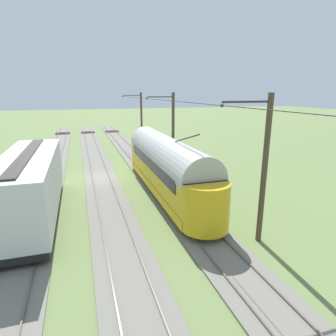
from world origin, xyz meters
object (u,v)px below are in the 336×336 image
(boxcar_adjacent, at_px, (31,184))
(switch_stand, at_px, (146,151))
(catenary_pole_mid_near, at_px, (172,131))
(vintage_streetcar, at_px, (166,164))
(spare_tie_stack, at_px, (6,177))
(catenary_pole_foreground, at_px, (141,118))
(catenary_pole_mid_far, at_px, (263,168))

(boxcar_adjacent, xyz_separation_m, switch_stand, (-10.47, -14.79, -1.46))
(catenary_pole_mid_near, bearing_deg, boxcar_adjacent, 33.97)
(vintage_streetcar, height_order, spare_tie_stack, vintage_streetcar)
(catenary_pole_foreground, relative_size, spare_tie_stack, 3.11)
(spare_tie_stack, bearing_deg, catenary_pole_mid_near, 173.80)
(catenary_pole_foreground, height_order, catenary_pole_mid_far, same)
(boxcar_adjacent, relative_size, catenary_pole_foreground, 1.56)
(catenary_pole_mid_near, relative_size, spare_tie_stack, 3.11)
(spare_tie_stack, bearing_deg, catenary_pole_mid_far, 133.39)
(vintage_streetcar, height_order, catenary_pole_foreground, catenary_pole_foreground)
(vintage_streetcar, relative_size, catenary_pole_mid_far, 2.24)
(vintage_streetcar, height_order, catenary_pole_mid_near, catenary_pole_mid_near)
(boxcar_adjacent, height_order, switch_stand, boxcar_adjacent)
(boxcar_adjacent, relative_size, switch_stand, 9.42)
(catenary_pole_foreground, bearing_deg, switch_stand, 82.27)
(switch_stand, bearing_deg, boxcar_adjacent, 54.71)
(catenary_pole_foreground, distance_m, catenary_pole_mid_near, 14.17)
(vintage_streetcar, bearing_deg, boxcar_adjacent, 11.96)
(vintage_streetcar, relative_size, switch_stand, 13.54)
(catenary_pole_mid_far, bearing_deg, catenary_pole_mid_near, -90.00)
(catenary_pole_mid_near, bearing_deg, spare_tie_stack, -6.20)
(catenary_pole_mid_near, distance_m, spare_tie_stack, 15.45)
(boxcar_adjacent, height_order, catenary_pole_mid_near, catenary_pole_mid_near)
(spare_tie_stack, bearing_deg, catenary_pole_foreground, -139.95)
(catenary_pole_mid_far, distance_m, spare_tie_stack, 22.03)
(catenary_pole_mid_far, bearing_deg, boxcar_adjacent, -29.51)
(switch_stand, bearing_deg, catenary_pole_foreground, -97.73)
(catenary_pole_mid_far, relative_size, switch_stand, 6.04)
(vintage_streetcar, xyz_separation_m, switch_stand, (-1.45, -12.88, -1.56))
(spare_tie_stack, bearing_deg, switch_stand, -158.62)
(catenary_pole_mid_far, xyz_separation_m, switch_stand, (0.96, -21.26, -3.18))
(boxcar_adjacent, distance_m, switch_stand, 18.18)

